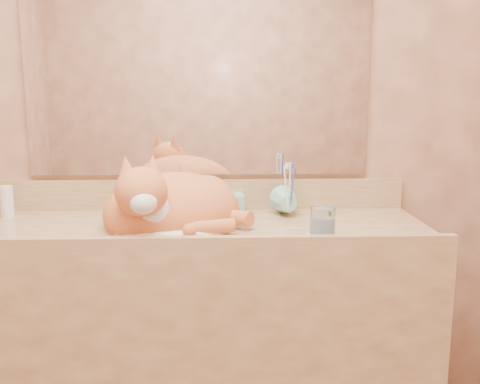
{
  "coord_description": "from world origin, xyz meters",
  "views": [
    {
      "loc": [
        0.09,
        -1.08,
        1.3
      ],
      "look_at": [
        0.15,
        0.7,
        0.97
      ],
      "focal_mm": 40.0,
      "sensor_mm": 36.0,
      "label": 1
    }
  ],
  "objects_px": {
    "sink_basin": "(172,208)",
    "cat": "(170,203)",
    "toothbrush_cup": "(289,205)",
    "water_glass": "(323,222)",
    "soap_dispenser": "(235,194)",
    "vanity_counter": "(199,339)"
  },
  "relations": [
    {
      "from": "sink_basin",
      "to": "cat",
      "type": "distance_m",
      "value": 0.02
    },
    {
      "from": "toothbrush_cup",
      "to": "water_glass",
      "type": "bearing_deg",
      "value": -76.2
    },
    {
      "from": "toothbrush_cup",
      "to": "water_glass",
      "type": "distance_m",
      "value": 0.29
    },
    {
      "from": "sink_basin",
      "to": "cat",
      "type": "relative_size",
      "value": 0.9
    },
    {
      "from": "cat",
      "to": "water_glass",
      "type": "xyz_separation_m",
      "value": [
        0.49,
        -0.16,
        -0.03
      ]
    },
    {
      "from": "cat",
      "to": "toothbrush_cup",
      "type": "height_order",
      "value": "cat"
    },
    {
      "from": "soap_dispenser",
      "to": "toothbrush_cup",
      "type": "height_order",
      "value": "soap_dispenser"
    },
    {
      "from": "soap_dispenser",
      "to": "sink_basin",
      "type": "bearing_deg",
      "value": -147.78
    },
    {
      "from": "water_glass",
      "to": "cat",
      "type": "bearing_deg",
      "value": 161.98
    },
    {
      "from": "cat",
      "to": "toothbrush_cup",
      "type": "xyz_separation_m",
      "value": [
        0.42,
        0.12,
        -0.04
      ]
    },
    {
      "from": "cat",
      "to": "soap_dispenser",
      "type": "bearing_deg",
      "value": 17.41
    },
    {
      "from": "water_glass",
      "to": "sink_basin",
      "type": "bearing_deg",
      "value": 160.65
    },
    {
      "from": "soap_dispenser",
      "to": "cat",
      "type": "bearing_deg",
      "value": -146.8
    },
    {
      "from": "toothbrush_cup",
      "to": "cat",
      "type": "bearing_deg",
      "value": -163.49
    },
    {
      "from": "vanity_counter",
      "to": "toothbrush_cup",
      "type": "distance_m",
      "value": 0.59
    },
    {
      "from": "vanity_counter",
      "to": "soap_dispenser",
      "type": "distance_m",
      "value": 0.54
    },
    {
      "from": "cat",
      "to": "water_glass",
      "type": "distance_m",
      "value": 0.52
    },
    {
      "from": "toothbrush_cup",
      "to": "water_glass",
      "type": "relative_size",
      "value": 1.15
    },
    {
      "from": "toothbrush_cup",
      "to": "soap_dispenser",
      "type": "bearing_deg",
      "value": 163.78
    },
    {
      "from": "vanity_counter",
      "to": "water_glass",
      "type": "height_order",
      "value": "water_glass"
    },
    {
      "from": "vanity_counter",
      "to": "toothbrush_cup",
      "type": "bearing_deg",
      "value": 15.84
    },
    {
      "from": "sink_basin",
      "to": "soap_dispenser",
      "type": "bearing_deg",
      "value": 35.47
    }
  ]
}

